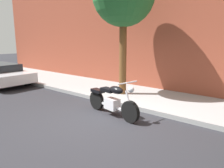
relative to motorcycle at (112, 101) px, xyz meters
name	(u,v)px	position (x,y,z in m)	size (l,w,h in m)	color
ground_plane	(97,119)	(-0.10, -0.54, -0.45)	(60.00, 60.00, 0.00)	#28282D
sidewalk	(147,98)	(-0.10, 2.17, -0.38)	(24.89, 2.72, 0.14)	#989898
motorcycle	(112,101)	(0.00, 0.00, 0.00)	(2.10, 0.76, 1.10)	black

